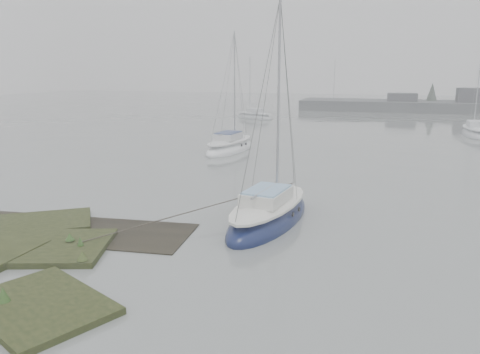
% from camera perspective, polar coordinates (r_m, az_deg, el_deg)
% --- Properties ---
extents(ground, '(160.00, 160.00, 0.00)m').
position_cam_1_polar(ground, '(40.07, 5.52, 4.79)').
color(ground, slate).
rests_on(ground, ground).
extents(sailboat_main, '(2.85, 6.46, 8.81)m').
position_cam_1_polar(sailboat_main, '(17.65, 3.55, -4.69)').
color(sailboat_main, '#0F173D').
rests_on(sailboat_main, ground).
extents(sailboat_white, '(2.80, 6.49, 8.87)m').
position_cam_1_polar(sailboat_white, '(33.22, -1.25, 3.66)').
color(sailboat_white, white).
rests_on(sailboat_white, ground).
extents(sailboat_far_a, '(5.68, 4.21, 7.75)m').
position_cam_1_polar(sailboat_far_a, '(55.92, 1.72, 7.37)').
color(sailboat_far_a, '#9FA5A8').
rests_on(sailboat_far_a, ground).
extents(sailboat_far_b, '(2.07, 6.04, 8.49)m').
position_cam_1_polar(sailboat_far_b, '(46.03, 26.69, 4.86)').
color(sailboat_far_b, '#B6BBC2').
rests_on(sailboat_far_b, ground).
extents(sailboat_far_c, '(5.50, 4.57, 7.68)m').
position_cam_1_polar(sailboat_far_c, '(72.17, 11.72, 8.35)').
color(sailboat_far_c, '#B3B9BD').
rests_on(sailboat_far_c, ground).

